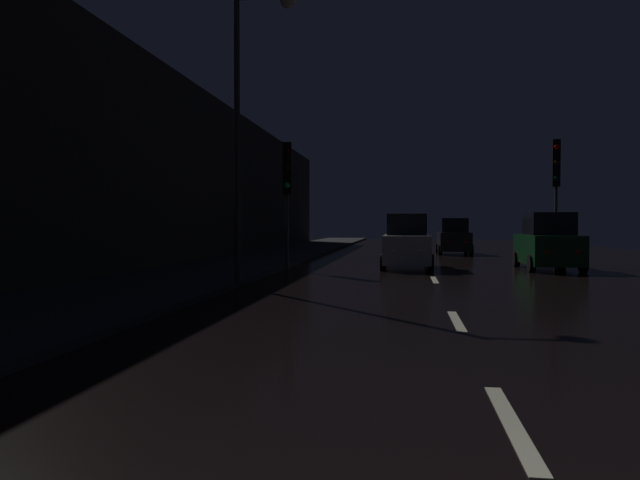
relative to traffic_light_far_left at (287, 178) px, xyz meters
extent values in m
cube|color=black|center=(5.20, 5.16, -3.41)|extent=(27.40, 84.00, 0.02)
cube|color=#28282B|center=(-2.30, 5.16, -3.33)|extent=(4.40, 84.00, 0.15)
cube|color=#2D2B28|center=(-4.90, 1.66, 0.43)|extent=(0.80, 63.00, 7.67)
cube|color=beige|center=(5.20, -16.34, -3.39)|extent=(0.16, 2.20, 0.01)
cube|color=beige|center=(5.20, -10.95, -3.39)|extent=(0.16, 2.20, 0.01)
cube|color=beige|center=(5.20, -3.21, -3.39)|extent=(0.16, 2.20, 0.01)
cube|color=beige|center=(5.20, 1.87, -3.39)|extent=(0.16, 2.20, 0.01)
cylinder|color=#38383A|center=(0.00, 0.02, -2.00)|extent=(0.12, 0.12, 2.80)
cube|color=black|center=(0.00, 0.02, 0.35)|extent=(0.34, 0.37, 1.90)
sphere|color=black|center=(0.02, -0.16, 0.98)|extent=(0.22, 0.22, 0.22)
sphere|color=black|center=(0.02, -0.16, 0.35)|extent=(0.22, 0.22, 0.22)
sphere|color=#19D84C|center=(0.02, -0.16, -0.28)|extent=(0.22, 0.22, 0.22)
cylinder|color=#38383A|center=(10.39, 3.81, -1.78)|extent=(0.12, 0.12, 3.23)
cube|color=black|center=(10.39, 3.81, 0.78)|extent=(0.37, 0.39, 1.90)
sphere|color=red|center=(10.36, 3.64, 1.42)|extent=(0.22, 0.22, 0.22)
sphere|color=black|center=(10.36, 3.64, 0.78)|extent=(0.22, 0.22, 0.22)
sphere|color=black|center=(10.36, 3.64, 0.15)|extent=(0.22, 0.22, 0.22)
cylinder|color=#2D2D30|center=(-0.20, -5.87, 0.50)|extent=(0.16, 0.16, 7.81)
sphere|color=beige|center=(1.20, -5.87, 4.26)|extent=(0.44, 0.44, 0.44)
cube|color=silver|center=(4.37, 1.60, -2.65)|extent=(1.74, 4.06, 1.06)
cube|color=black|center=(4.37, 1.75, -1.72)|extent=(1.48, 2.03, 0.81)
cylinder|color=black|center=(5.22, 0.18, -3.09)|extent=(0.21, 0.62, 0.62)
cylinder|color=black|center=(3.52, 0.18, -3.09)|extent=(0.21, 0.62, 0.62)
cylinder|color=black|center=(5.22, 3.02, -3.09)|extent=(0.21, 0.62, 0.62)
cylinder|color=black|center=(3.52, 3.02, -3.09)|extent=(0.21, 0.62, 0.62)
sphere|color=white|center=(4.85, -0.39, -2.65)|extent=(0.17, 0.17, 0.17)
sphere|color=white|center=(3.89, -0.39, -2.65)|extent=(0.17, 0.17, 0.17)
sphere|color=red|center=(4.85, 3.59, -2.65)|extent=(0.17, 0.17, 0.17)
sphere|color=red|center=(3.89, 3.59, -2.65)|extent=(0.17, 0.17, 0.17)
cube|color=#0F3819|center=(9.59, 1.68, -2.64)|extent=(1.77, 4.13, 1.08)
cube|color=black|center=(9.59, 1.54, -1.69)|extent=(1.50, 2.06, 0.83)
cylinder|color=black|center=(8.73, 3.13, -3.09)|extent=(0.22, 0.63, 0.63)
cylinder|color=black|center=(10.46, 3.13, -3.09)|extent=(0.22, 0.63, 0.63)
cylinder|color=black|center=(8.73, 0.24, -3.09)|extent=(0.22, 0.63, 0.63)
cylinder|color=black|center=(10.46, 0.24, -3.09)|extent=(0.22, 0.63, 0.63)
sphere|color=slate|center=(9.11, 3.70, -2.64)|extent=(0.18, 0.18, 0.18)
sphere|color=slate|center=(10.08, 3.70, -2.64)|extent=(0.18, 0.18, 0.18)
sphere|color=red|center=(9.11, -0.34, -2.64)|extent=(0.18, 0.18, 0.18)
sphere|color=red|center=(10.08, -0.34, -2.64)|extent=(0.18, 0.18, 0.18)
cube|color=black|center=(7.06, 13.09, -2.67)|extent=(1.70, 3.97, 1.04)
cube|color=black|center=(7.06, 12.95, -1.75)|extent=(1.45, 1.98, 0.79)
cylinder|color=black|center=(6.23, 14.48, -3.10)|extent=(0.21, 0.60, 0.60)
cylinder|color=black|center=(7.89, 14.48, -3.10)|extent=(0.21, 0.60, 0.60)
cylinder|color=black|center=(6.23, 11.70, -3.10)|extent=(0.21, 0.60, 0.60)
cylinder|color=black|center=(7.89, 11.70, -3.10)|extent=(0.21, 0.60, 0.60)
sphere|color=slate|center=(6.59, 15.03, -2.67)|extent=(0.17, 0.17, 0.17)
sphere|color=slate|center=(7.53, 15.03, -2.67)|extent=(0.17, 0.17, 0.17)
sphere|color=red|center=(6.59, 11.14, -2.67)|extent=(0.17, 0.17, 0.17)
sphere|color=red|center=(7.53, 11.14, -2.67)|extent=(0.17, 0.17, 0.17)
camera|label=1|loc=(4.29, -21.48, -1.72)|focal=33.34mm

